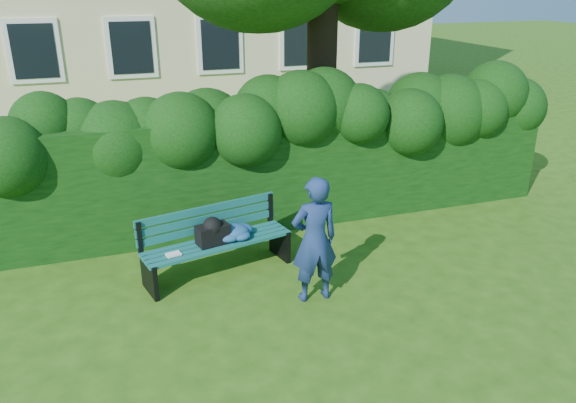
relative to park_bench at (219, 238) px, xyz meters
name	(u,v)px	position (x,y,z in m)	size (l,w,h in m)	color
ground	(303,286)	(0.92, -0.73, -0.50)	(80.00, 80.00, 0.00)	#2C5311
hedge	(255,169)	(0.92, 1.47, 0.40)	(10.00, 1.00, 1.80)	black
park_bench	(219,238)	(0.00, 0.00, 0.00)	(2.07, 0.98, 0.89)	#0F4D4A
man_reading	(314,240)	(0.94, -1.04, 0.29)	(0.58, 0.38, 1.59)	navy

